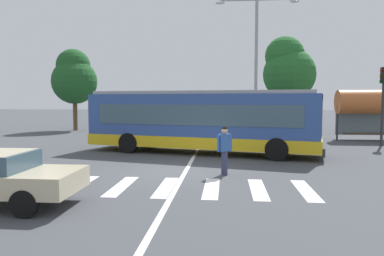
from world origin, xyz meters
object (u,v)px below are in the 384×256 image
object	(u,v)px
city_transit_bus	(201,121)
background_tree_left	(74,77)
traffic_light_far_corner	(383,93)
twin_arm_street_lamp	(256,53)
background_tree_right	(288,69)
parked_car_blue	(226,125)
pedestrian_crossing_street	(225,148)
parked_car_teal	(158,124)
bus_stop_shelter	(372,103)
parked_car_red	(191,124)
parked_car_black	(261,124)

from	to	relation	value
city_transit_bus	background_tree_left	world-z (taller)	background_tree_left
city_transit_bus	traffic_light_far_corner	world-z (taller)	traffic_light_far_corner
twin_arm_street_lamp	background_tree_right	xyz separation A→B (m)	(3.34, 8.16, -0.41)
parked_car_blue	background_tree_right	bearing A→B (deg)	42.44
pedestrian_crossing_street	twin_arm_street_lamp	size ratio (longest dim) A/B	0.19
pedestrian_crossing_street	parked_car_teal	bearing A→B (deg)	109.01
parked_car_blue	bus_stop_shelter	size ratio (longest dim) A/B	1.06
parked_car_red	traffic_light_far_corner	distance (m)	12.99
parked_car_red	parked_car_blue	bearing A→B (deg)	2.14
background_tree_right	bus_stop_shelter	bearing A→B (deg)	-62.89
parked_car_red	parked_car_black	bearing A→B (deg)	5.96
pedestrian_crossing_street	twin_arm_street_lamp	xyz separation A→B (m)	(1.95, 11.33, 4.68)
parked_car_blue	background_tree_left	size ratio (longest dim) A/B	0.67
city_transit_bus	twin_arm_street_lamp	distance (m)	7.96
pedestrian_crossing_street	twin_arm_street_lamp	world-z (taller)	twin_arm_street_lamp
parked_car_blue	twin_arm_street_lamp	size ratio (longest dim) A/B	0.50
parked_car_black	traffic_light_far_corner	xyz separation A→B (m)	(6.17, -6.26, 2.23)
traffic_light_far_corner	parked_car_teal	bearing A→B (deg)	155.69
parked_car_blue	traffic_light_far_corner	xyz separation A→B (m)	(8.81, -5.80, 2.23)
parked_car_teal	parked_car_red	xyz separation A→B (m)	(2.65, -0.66, 0.00)
parked_car_red	parked_car_black	size ratio (longest dim) A/B	0.99
pedestrian_crossing_street	background_tree_left	world-z (taller)	background_tree_left
parked_car_blue	background_tree_left	xyz separation A→B (m)	(-12.86, 2.80, 3.77)
parked_car_teal	background_tree_left	distance (m)	8.74
background_tree_left	background_tree_right	world-z (taller)	background_tree_right
city_transit_bus	parked_car_blue	bearing A→B (deg)	82.69
twin_arm_street_lamp	parked_car_teal	bearing A→B (deg)	151.42
city_transit_bus	bus_stop_shelter	distance (m)	12.31
parked_car_red	twin_arm_street_lamp	distance (m)	7.43
parked_car_teal	city_transit_bus	bearing A→B (deg)	-67.86
parked_car_red	parked_car_black	world-z (taller)	same
parked_car_blue	traffic_light_far_corner	distance (m)	10.78
traffic_light_far_corner	background_tree_right	world-z (taller)	background_tree_right
parked_car_red	background_tree_right	xyz separation A→B (m)	(7.89, 4.90, 4.47)
city_transit_bus	parked_car_blue	xyz separation A→B (m)	(1.21, 9.46, -0.82)
city_transit_bus	bus_stop_shelter	xyz separation A→B (m)	(10.49, 6.40, 0.83)
city_transit_bus	traffic_light_far_corner	xyz separation A→B (m)	(10.02, 3.65, 1.41)
background_tree_right	parked_car_black	bearing A→B (deg)	-121.01
traffic_light_far_corner	background_tree_left	distance (m)	23.36
city_transit_bus	parked_car_black	bearing A→B (deg)	68.77
parked_car_red	parked_car_black	distance (m)	5.31
pedestrian_crossing_street	background_tree_right	size ratio (longest dim) A/B	0.21
city_transit_bus	parked_car_black	xyz separation A→B (m)	(3.85, 9.91, -0.82)
bus_stop_shelter	city_transit_bus	bearing A→B (deg)	-148.60
city_transit_bus	bus_stop_shelter	world-z (taller)	bus_stop_shelter
traffic_light_far_corner	bus_stop_shelter	size ratio (longest dim) A/B	1.03
bus_stop_shelter	background_tree_right	world-z (taller)	background_tree_right
parked_car_teal	background_tree_left	xyz separation A→B (m)	(-7.56, 2.23, 3.77)
city_transit_bus	parked_car_blue	world-z (taller)	city_transit_bus
parked_car_red	parked_car_black	xyz separation A→B (m)	(5.28, 0.55, 0.00)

